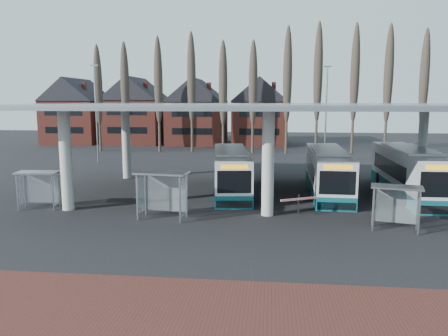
# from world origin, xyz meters

# --- Properties ---
(ground) EXTENTS (140.00, 140.00, 0.00)m
(ground) POSITION_xyz_m (0.00, 0.00, 0.00)
(ground) COLOR black
(ground) RESTS_ON ground
(station_canopy) EXTENTS (32.00, 16.00, 6.34)m
(station_canopy) POSITION_xyz_m (0.00, 8.00, 5.68)
(station_canopy) COLOR #BBBBB6
(station_canopy) RESTS_ON ground
(poplar_row) EXTENTS (45.10, 1.10, 14.50)m
(poplar_row) POSITION_xyz_m (0.00, 33.00, 8.78)
(poplar_row) COLOR #473D33
(poplar_row) RESTS_ON ground
(townhouse_row) EXTENTS (36.80, 10.30, 12.25)m
(townhouse_row) POSITION_xyz_m (-15.75, 44.00, 5.94)
(townhouse_row) COLOR brown
(townhouse_row) RESTS_ON ground
(lamp_post_a) EXTENTS (0.80, 0.16, 10.17)m
(lamp_post_a) POSITION_xyz_m (-18.00, 22.00, 5.34)
(lamp_post_a) COLOR slate
(lamp_post_a) RESTS_ON ground
(lamp_post_b) EXTENTS (0.80, 0.16, 10.17)m
(lamp_post_b) POSITION_xyz_m (6.00, 26.00, 5.34)
(lamp_post_b) COLOR slate
(lamp_post_b) RESTS_ON ground
(bus_1) EXTENTS (3.73, 11.26, 3.07)m
(bus_1) POSITION_xyz_m (-2.71, 9.13, 1.45)
(bus_1) COLOR silver
(bus_1) RESTS_ON ground
(bus_2) EXTENTS (2.68, 11.37, 3.15)m
(bus_2) POSITION_xyz_m (4.21, 9.43, 1.48)
(bus_2) COLOR silver
(bus_2) RESTS_ON ground
(bus_3) EXTENTS (2.62, 11.86, 3.29)m
(bus_3) POSITION_xyz_m (9.78, 9.32, 1.55)
(bus_3) COLOR silver
(bus_3) RESTS_ON ground
(shelter_0) EXTENTS (2.59, 1.50, 2.29)m
(shelter_0) POSITION_xyz_m (-13.87, 2.64, 1.67)
(shelter_0) COLOR gray
(shelter_0) RESTS_ON ground
(shelter_1) EXTENTS (3.03, 1.78, 2.67)m
(shelter_1) POSITION_xyz_m (-5.80, 1.21, 1.94)
(shelter_1) COLOR gray
(shelter_1) RESTS_ON ground
(shelter_2) EXTENTS (2.69, 1.78, 2.29)m
(shelter_2) POSITION_xyz_m (6.50, 0.31, 1.67)
(shelter_2) COLOR gray
(shelter_2) RESTS_ON ground
(barrier) EXTENTS (2.14, 1.17, 1.18)m
(barrier) POSITION_xyz_m (1.80, 2.52, 0.91)
(barrier) COLOR black
(barrier) RESTS_ON ground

